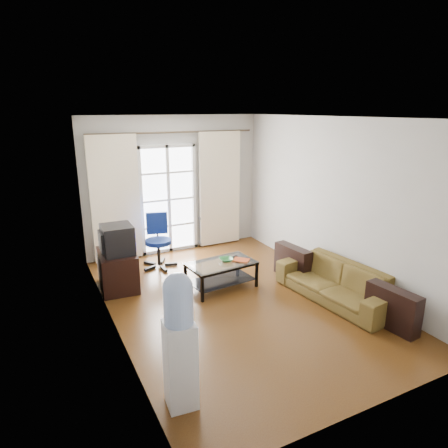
{
  "coord_description": "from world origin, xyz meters",
  "views": [
    {
      "loc": [
        -2.63,
        -4.85,
        2.82
      ],
      "look_at": [
        -0.02,
        0.35,
        1.12
      ],
      "focal_mm": 32.0,
      "sensor_mm": 36.0,
      "label": 1
    }
  ],
  "objects_px": {
    "tv_stand": "(118,270)",
    "water_cooler": "(180,339)",
    "coffee_table": "(221,272)",
    "sofa": "(336,282)",
    "crt_tv": "(116,240)",
    "task_chair": "(159,251)"
  },
  "relations": [
    {
      "from": "task_chair",
      "to": "water_cooler",
      "type": "relative_size",
      "value": 0.7
    },
    {
      "from": "tv_stand",
      "to": "task_chair",
      "type": "relative_size",
      "value": 0.85
    },
    {
      "from": "crt_tv",
      "to": "task_chair",
      "type": "relative_size",
      "value": 0.53
    },
    {
      "from": "tv_stand",
      "to": "water_cooler",
      "type": "bearing_deg",
      "value": -86.71
    },
    {
      "from": "sofa",
      "to": "tv_stand",
      "type": "bearing_deg",
      "value": -129.34
    },
    {
      "from": "sofa",
      "to": "water_cooler",
      "type": "height_order",
      "value": "water_cooler"
    },
    {
      "from": "tv_stand",
      "to": "coffee_table",
      "type": "bearing_deg",
      "value": -22.96
    },
    {
      "from": "sofa",
      "to": "task_chair",
      "type": "height_order",
      "value": "task_chair"
    },
    {
      "from": "coffee_table",
      "to": "water_cooler",
      "type": "height_order",
      "value": "water_cooler"
    },
    {
      "from": "coffee_table",
      "to": "tv_stand",
      "type": "distance_m",
      "value": 1.68
    },
    {
      "from": "sofa",
      "to": "crt_tv",
      "type": "bearing_deg",
      "value": -128.37
    },
    {
      "from": "tv_stand",
      "to": "water_cooler",
      "type": "relative_size",
      "value": 0.6
    },
    {
      "from": "coffee_table",
      "to": "tv_stand",
      "type": "xyz_separation_m",
      "value": [
        -1.49,
        0.76,
        0.03
      ]
    },
    {
      "from": "sofa",
      "to": "coffee_table",
      "type": "xyz_separation_m",
      "value": [
        -1.38,
        1.15,
        -0.0
      ]
    },
    {
      "from": "crt_tv",
      "to": "tv_stand",
      "type": "bearing_deg",
      "value": 91.78
    },
    {
      "from": "task_chair",
      "to": "sofa",
      "type": "bearing_deg",
      "value": -36.95
    },
    {
      "from": "tv_stand",
      "to": "crt_tv",
      "type": "distance_m",
      "value": 0.54
    },
    {
      "from": "coffee_table",
      "to": "tv_stand",
      "type": "relative_size",
      "value": 1.35
    },
    {
      "from": "task_chair",
      "to": "water_cooler",
      "type": "xyz_separation_m",
      "value": [
        -0.91,
        -3.57,
        0.44
      ]
    },
    {
      "from": "crt_tv",
      "to": "task_chair",
      "type": "bearing_deg",
      "value": 38.2
    },
    {
      "from": "water_cooler",
      "to": "coffee_table",
      "type": "bearing_deg",
      "value": 60.77
    },
    {
      "from": "tv_stand",
      "to": "crt_tv",
      "type": "height_order",
      "value": "crt_tv"
    }
  ]
}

